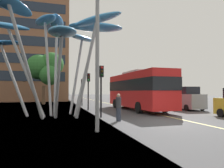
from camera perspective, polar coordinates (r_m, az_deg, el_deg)
name	(u,v)px	position (r m, az deg, el deg)	size (l,w,h in m)	color
ground	(154,124)	(12.43, 11.62, -10.72)	(120.00, 240.00, 0.10)	#424244
red_bus	(137,89)	(20.65, 7.05, -1.33)	(2.96, 10.96, 3.83)	red
leaf_sculpture	(58,33)	(16.16, -14.61, 13.55)	(10.73, 10.27, 8.17)	#9EA0A5
traffic_light_kerb_near	(101,80)	(14.54, -2.97, 1.11)	(0.28, 0.42, 3.64)	black
traffic_light_kerb_far	(88,83)	(20.11, -6.54, 0.14)	(0.28, 0.42, 3.59)	black
traffic_light_island_mid	(82,87)	(25.72, -8.24, -0.75)	(0.28, 0.42, 3.33)	black
car_parked_mid	(186,99)	(22.14, 19.85, -3.90)	(1.93, 4.00, 2.30)	gray
car_parked_far	(151,98)	(27.65, 10.66, -3.86)	(2.10, 4.13, 2.04)	maroon
street_lamp	(105,32)	(9.89, -1.89, 14.28)	(1.62, 0.44, 7.18)	gray
tree_pavement_near	(47,68)	(32.13, -17.64, 4.15)	(5.43, 4.47, 7.69)	brown
tree_pavement_far	(45,75)	(41.42, -18.01, 2.43)	(4.41, 5.11, 7.42)	brown
pedestrian	(119,107)	(12.83, 1.82, -6.43)	(0.34, 0.34, 1.70)	#2D3342
backdrop_building	(12,47)	(47.56, -26.00, 9.12)	(22.09, 14.86, 21.78)	brown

